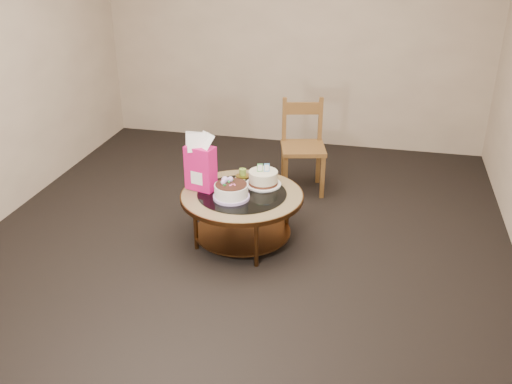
% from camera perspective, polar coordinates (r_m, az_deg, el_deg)
% --- Properties ---
extents(ground, '(5.00, 5.00, 0.00)m').
position_cam_1_polar(ground, '(4.91, -1.36, -4.93)').
color(ground, black).
rests_on(ground, ground).
extents(room_walls, '(4.52, 5.02, 2.61)m').
position_cam_1_polar(room_walls, '(4.34, -1.57, 12.89)').
color(room_walls, '#BDA98F').
rests_on(room_walls, ground).
extents(coffee_table, '(1.02, 1.02, 0.46)m').
position_cam_1_polar(coffee_table, '(4.73, -1.40, -0.99)').
color(coffee_table, '#583419').
rests_on(coffee_table, ground).
extents(decorated_cake, '(0.30, 0.30, 0.17)m').
position_cam_1_polar(decorated_cake, '(4.59, -2.50, 0.02)').
color(decorated_cake, '#BE9FE1').
rests_on(decorated_cake, coffee_table).
extents(cream_cake, '(0.31, 0.31, 0.19)m').
position_cam_1_polar(cream_cake, '(4.82, 0.73, 1.38)').
color(cream_cake, white).
rests_on(cream_cake, coffee_table).
extents(gift_bag, '(0.27, 0.22, 0.48)m').
position_cam_1_polar(gift_bag, '(4.70, -5.58, 2.99)').
color(gift_bag, '#D9146F').
rests_on(gift_bag, coffee_table).
extents(pillar_candle, '(0.13, 0.13, 0.09)m').
position_cam_1_polar(pillar_candle, '(4.97, -1.34, 1.77)').
color(pillar_candle, '#EBDB61').
rests_on(pillar_candle, coffee_table).
extents(dining_chair, '(0.51, 0.51, 0.92)m').
position_cam_1_polar(dining_chair, '(5.70, 4.70, 4.64)').
color(dining_chair, brown).
rests_on(dining_chair, ground).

